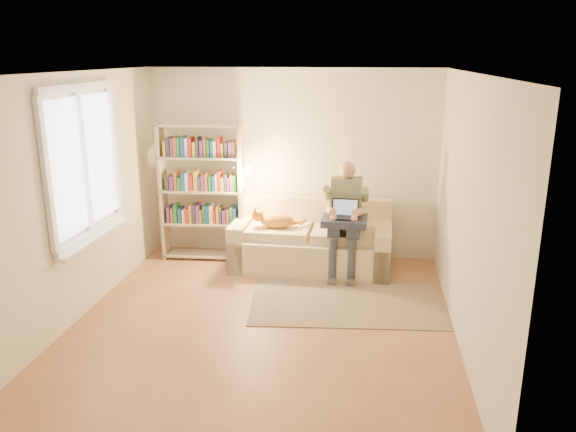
% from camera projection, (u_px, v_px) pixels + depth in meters
% --- Properties ---
extents(floor, '(4.50, 4.50, 0.00)m').
position_uv_depth(floor, '(263.00, 323.00, 6.00)').
color(floor, '#935E43').
rests_on(floor, ground).
extents(ceiling, '(4.00, 4.50, 0.02)m').
position_uv_depth(ceiling, '(260.00, 73.00, 5.28)').
color(ceiling, white).
rests_on(ceiling, wall_back).
extents(wall_left, '(0.02, 4.50, 2.60)m').
position_uv_depth(wall_left, '(75.00, 199.00, 5.91)').
color(wall_left, silver).
rests_on(wall_left, floor).
extents(wall_right, '(0.02, 4.50, 2.60)m').
position_uv_depth(wall_right, '(467.00, 213.00, 5.37)').
color(wall_right, silver).
rests_on(wall_right, floor).
extents(wall_back, '(4.00, 0.02, 2.60)m').
position_uv_depth(wall_back, '(292.00, 164.00, 7.78)').
color(wall_back, silver).
rests_on(wall_back, floor).
extents(wall_front, '(4.00, 0.02, 2.60)m').
position_uv_depth(wall_front, '(194.00, 298.00, 3.50)').
color(wall_front, silver).
rests_on(wall_front, floor).
extents(window, '(0.12, 1.52, 1.69)m').
position_uv_depth(window, '(89.00, 188.00, 6.07)').
color(window, white).
rests_on(window, wall_left).
extents(sofa, '(2.11, 0.99, 0.89)m').
position_uv_depth(sofa, '(312.00, 244.00, 7.52)').
color(sofa, beige).
rests_on(sofa, floor).
extents(person, '(0.41, 0.65, 1.46)m').
position_uv_depth(person, '(345.00, 212.00, 7.16)').
color(person, gray).
rests_on(person, sofa).
extents(cat, '(0.68, 0.25, 0.25)m').
position_uv_depth(cat, '(273.00, 220.00, 7.38)').
color(cat, '#FFA231').
rests_on(cat, sofa).
extents(blanket, '(0.57, 0.47, 0.09)m').
position_uv_depth(blanket, '(344.00, 221.00, 7.06)').
color(blanket, '#252B42').
rests_on(blanket, person).
extents(laptop, '(0.34, 0.28, 0.29)m').
position_uv_depth(laptop, '(344.00, 213.00, 7.04)').
color(laptop, black).
rests_on(laptop, blanket).
extents(bookshelf, '(1.27, 0.35, 1.90)m').
position_uv_depth(bookshelf, '(202.00, 185.00, 7.63)').
color(bookshelf, '#BAA78D').
rests_on(bookshelf, floor).
extents(rug, '(2.30, 1.48, 0.01)m').
position_uv_depth(rug, '(347.00, 302.00, 6.48)').
color(rug, gray).
rests_on(rug, floor).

